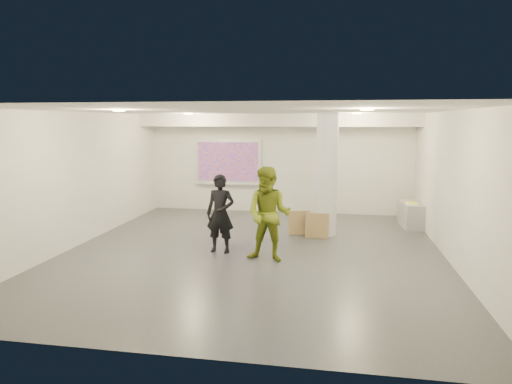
% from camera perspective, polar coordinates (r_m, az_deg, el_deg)
% --- Properties ---
extents(floor, '(8.00, 9.00, 0.01)m').
position_cam_1_polar(floor, '(9.91, -0.40, -7.52)').
color(floor, '#373A3F').
rests_on(floor, ground).
extents(ceiling, '(8.00, 9.00, 0.01)m').
position_cam_1_polar(ceiling, '(9.51, -0.42, 10.11)').
color(ceiling, white).
rests_on(ceiling, floor).
extents(wall_back, '(8.00, 0.01, 3.00)m').
position_cam_1_polar(wall_back, '(14.01, 2.91, 3.55)').
color(wall_back, silver).
rests_on(wall_back, floor).
extents(wall_front, '(8.00, 0.01, 3.00)m').
position_cam_1_polar(wall_front, '(5.30, -9.25, -5.34)').
color(wall_front, silver).
rests_on(wall_front, floor).
extents(wall_left, '(0.01, 9.00, 3.00)m').
position_cam_1_polar(wall_left, '(11.03, -21.32, 1.52)').
color(wall_left, silver).
rests_on(wall_left, floor).
extents(wall_right, '(0.01, 9.00, 3.00)m').
position_cam_1_polar(wall_right, '(9.71, 23.49, 0.47)').
color(wall_right, silver).
rests_on(wall_right, floor).
extents(soffit_band, '(8.00, 1.10, 0.36)m').
position_cam_1_polar(soffit_band, '(13.41, 2.66, 8.96)').
color(soffit_band, silver).
rests_on(soffit_band, ceiling).
extents(downlight_nw, '(0.22, 0.22, 0.02)m').
position_cam_1_polar(downlight_nw, '(12.48, -8.43, 9.62)').
color(downlight_nw, '#F1ED7E').
rests_on(downlight_nw, ceiling).
extents(downlight_ne, '(0.22, 0.22, 0.02)m').
position_cam_1_polar(downlight_ne, '(11.86, 12.49, 9.55)').
color(downlight_ne, '#F1ED7E').
rests_on(downlight_ne, ceiling).
extents(downlight_sw, '(0.22, 0.22, 0.02)m').
position_cam_1_polar(downlight_sw, '(8.77, -16.78, 9.72)').
color(downlight_sw, '#F1ED7E').
rests_on(downlight_sw, ceiling).
extents(downlight_se, '(0.22, 0.22, 0.02)m').
position_cam_1_polar(downlight_se, '(7.87, 13.72, 9.98)').
color(downlight_se, '#F1ED7E').
rests_on(downlight_se, ceiling).
extents(column, '(0.52, 0.52, 3.00)m').
position_cam_1_polar(column, '(11.23, 8.82, 2.14)').
color(column, silver).
rests_on(column, floor).
extents(projection_screen, '(2.10, 0.13, 1.42)m').
position_cam_1_polar(projection_screen, '(14.25, -3.52, 3.74)').
color(projection_screen, silver).
rests_on(projection_screen, wall_back).
extents(credenza, '(0.56, 1.15, 0.65)m').
position_cam_1_polar(credenza, '(12.83, 18.79, -2.71)').
color(credenza, '#97999B').
rests_on(credenza, floor).
extents(papers_stack, '(0.28, 0.36, 0.02)m').
position_cam_1_polar(papers_stack, '(12.54, 18.87, -1.41)').
color(papers_stack, white).
rests_on(papers_stack, credenza).
extents(postit_pad, '(0.30, 0.37, 0.03)m').
position_cam_1_polar(postit_pad, '(12.60, 18.90, -1.34)').
color(postit_pad, '#FEFF1C').
rests_on(postit_pad, credenza).
extents(cardboard_back, '(0.56, 0.16, 0.61)m').
position_cam_1_polar(cardboard_back, '(11.07, 7.63, -4.21)').
color(cardboard_back, olive).
rests_on(cardboard_back, floor).
extents(cardboard_front, '(0.56, 0.28, 0.59)m').
position_cam_1_polar(cardboard_front, '(11.39, 5.43, -3.85)').
color(cardboard_front, olive).
rests_on(cardboard_front, floor).
extents(woman, '(0.64, 0.45, 1.68)m').
position_cam_1_polar(woman, '(9.75, -4.48, -2.72)').
color(woman, black).
rests_on(woman, floor).
extents(man, '(1.02, 0.85, 1.90)m').
position_cam_1_polar(man, '(9.09, 1.61, -2.82)').
color(man, olive).
rests_on(man, floor).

